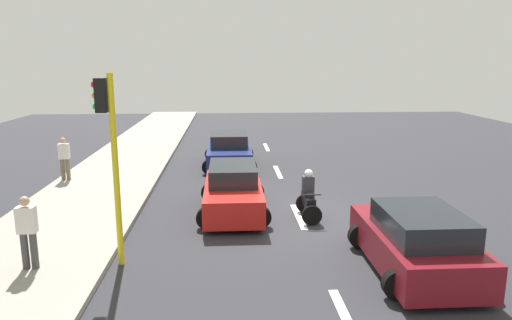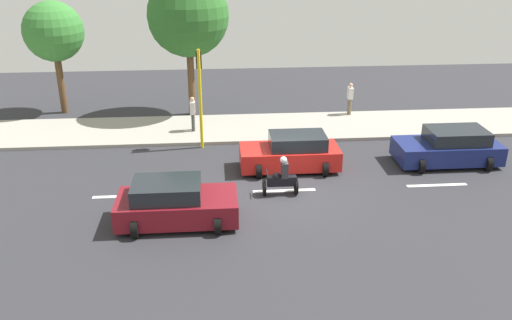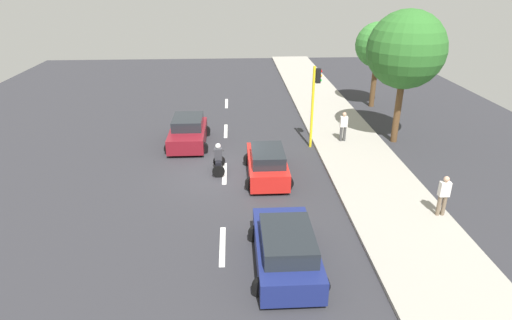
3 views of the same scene
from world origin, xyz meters
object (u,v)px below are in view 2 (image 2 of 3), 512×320
at_px(car_dark_blue, 449,147).
at_px(motorcycle, 281,179).
at_px(pedestrian_by_tree, 350,98).
at_px(traffic_light_corner, 200,85).
at_px(street_tree_south, 188,16).
at_px(pedestrian_near_signal, 193,113).
at_px(street_tree_north, 54,32).
at_px(car_maroon, 175,203).
at_px(car_red, 291,153).

xyz_separation_m(car_dark_blue, motorcycle, (-2.38, 7.43, -0.07)).
bearing_deg(pedestrian_by_tree, traffic_light_corner, 115.70).
bearing_deg(traffic_light_corner, car_dark_blue, -104.65).
xyz_separation_m(motorcycle, street_tree_south, (9.97, 3.59, 4.54)).
xyz_separation_m(pedestrian_near_signal, street_tree_north, (3.87, 7.11, 3.28)).
bearing_deg(car_maroon, pedestrian_by_tree, -38.76).
bearing_deg(car_red, pedestrian_by_tree, -31.66).
relative_size(car_red, street_tree_north, 0.69).
bearing_deg(pedestrian_near_signal, car_maroon, 177.65).
bearing_deg(street_tree_north, car_dark_blue, -115.08).
distance_m(motorcycle, street_tree_south, 11.53).
bearing_deg(car_dark_blue, car_red, 90.72).
relative_size(car_maroon, pedestrian_by_tree, 2.39).
xyz_separation_m(street_tree_south, street_tree_north, (0.83, 6.98, -0.84)).
height_order(car_dark_blue, car_maroon, same).
distance_m(car_maroon, pedestrian_by_tree, 13.67).
bearing_deg(traffic_light_corner, car_maroon, 173.38).
height_order(pedestrian_by_tree, traffic_light_corner, traffic_light_corner).
xyz_separation_m(traffic_light_corner, street_tree_north, (5.69, 7.55, 1.41)).
distance_m(pedestrian_near_signal, pedestrian_by_tree, 8.42).
xyz_separation_m(car_dark_blue, street_tree_south, (7.59, 11.02, 4.47)).
height_order(pedestrian_near_signal, street_tree_north, street_tree_north).
xyz_separation_m(car_maroon, street_tree_south, (11.78, -0.23, 4.47)).
bearing_deg(car_maroon, street_tree_south, -1.12).
distance_m(motorcycle, pedestrian_by_tree, 10.04).
bearing_deg(street_tree_south, pedestrian_by_tree, -97.69).
distance_m(car_dark_blue, car_maroon, 12.01).
xyz_separation_m(car_maroon, street_tree_north, (12.61, 6.75, 3.63)).
relative_size(car_maroon, street_tree_south, 0.55).
bearing_deg(motorcycle, car_maroon, 115.31).
bearing_deg(street_tree_south, motorcycle, -160.19).
xyz_separation_m(pedestrian_near_signal, street_tree_south, (3.04, 0.13, 4.13)).
bearing_deg(car_maroon, car_red, -47.73).
bearing_deg(car_dark_blue, street_tree_north, 64.92).
height_order(pedestrian_near_signal, street_tree_south, street_tree_south).
bearing_deg(pedestrian_near_signal, motorcycle, -153.45).
xyz_separation_m(car_red, motorcycle, (-2.30, 0.70, -0.07)).
xyz_separation_m(motorcycle, street_tree_north, (10.81, 10.57, 3.70)).
bearing_deg(pedestrian_near_signal, street_tree_north, 61.40).
bearing_deg(car_red, street_tree_south, 29.20).
bearing_deg(motorcycle, pedestrian_near_signal, 26.55).
height_order(motorcycle, street_tree_south, street_tree_south).
distance_m(car_dark_blue, traffic_light_corner, 11.03).
distance_m(car_dark_blue, pedestrian_by_tree, 7.01).
distance_m(street_tree_south, street_tree_north, 7.08).
bearing_deg(motorcycle, pedestrian_by_tree, -28.15).
xyz_separation_m(car_red, street_tree_north, (8.51, 11.26, 3.63)).
distance_m(car_red, traffic_light_corner, 5.16).
height_order(car_red, street_tree_north, street_tree_north).
height_order(motorcycle, pedestrian_by_tree, pedestrian_by_tree).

